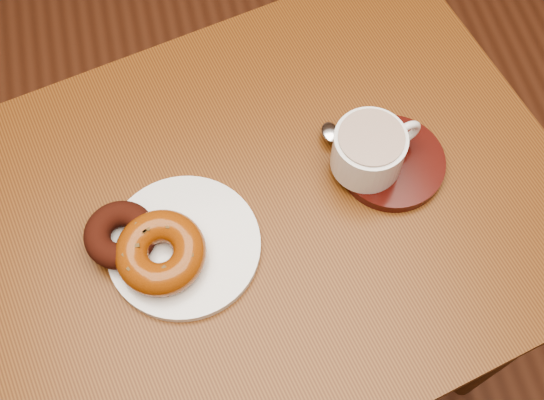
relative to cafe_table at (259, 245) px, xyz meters
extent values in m
plane|color=brown|center=(0.21, -0.15, -0.68)|extent=(6.00, 6.00, 0.00)
cube|color=brown|center=(0.00, 0.00, 0.11)|extent=(0.98, 0.82, 0.03)
cylinder|color=#482914|center=(0.44, -0.19, -0.29)|extent=(0.05, 0.05, 0.77)
cylinder|color=#482914|center=(-0.44, 0.19, -0.29)|extent=(0.05, 0.05, 0.77)
cylinder|color=#482914|center=(0.32, 0.36, -0.29)|extent=(0.05, 0.05, 0.77)
cylinder|color=white|center=(-0.11, -0.03, 0.13)|extent=(0.23, 0.23, 0.01)
torus|color=#38130B|center=(-0.18, -0.01, 0.16)|extent=(0.13, 0.13, 0.03)
torus|color=#8C410F|center=(-0.14, -0.05, 0.16)|extent=(0.13, 0.13, 0.04)
cube|color=#51391B|center=(-0.10, -0.05, 0.18)|extent=(0.01, 0.01, 0.00)
cube|color=#51391B|center=(-0.10, -0.03, 0.18)|extent=(0.01, 0.01, 0.00)
cube|color=#51391B|center=(-0.11, -0.02, 0.18)|extent=(0.01, 0.01, 0.00)
cube|color=#51391B|center=(-0.13, -0.01, 0.18)|extent=(0.01, 0.01, 0.00)
cube|color=#51391B|center=(-0.14, -0.01, 0.18)|extent=(0.01, 0.01, 0.00)
cube|color=#51391B|center=(-0.15, -0.02, 0.18)|extent=(0.01, 0.01, 0.00)
cube|color=#51391B|center=(-0.17, -0.03, 0.18)|extent=(0.01, 0.01, 0.00)
cube|color=#51391B|center=(-0.17, -0.04, 0.18)|extent=(0.01, 0.01, 0.00)
cube|color=#51391B|center=(-0.17, -0.06, 0.18)|extent=(0.01, 0.01, 0.00)
cube|color=#51391B|center=(-0.17, -0.07, 0.18)|extent=(0.01, 0.01, 0.00)
cube|color=#51391B|center=(-0.15, -0.08, 0.18)|extent=(0.01, 0.01, 0.00)
cube|color=#51391B|center=(-0.14, -0.08, 0.18)|extent=(0.01, 0.01, 0.00)
cube|color=#51391B|center=(-0.13, -0.08, 0.18)|extent=(0.01, 0.01, 0.00)
cube|color=#51391B|center=(-0.11, -0.07, 0.18)|extent=(0.01, 0.01, 0.00)
cube|color=#51391B|center=(-0.10, -0.06, 0.18)|extent=(0.01, 0.01, 0.00)
cylinder|color=#370B07|center=(0.20, 0.03, 0.14)|extent=(0.17, 0.17, 0.02)
cylinder|color=white|center=(0.16, 0.03, 0.18)|extent=(0.10, 0.10, 0.07)
cylinder|color=brown|center=(0.16, 0.03, 0.21)|extent=(0.09, 0.09, 0.00)
torus|color=white|center=(0.22, 0.04, 0.18)|extent=(0.05, 0.02, 0.05)
ellipsoid|color=silver|center=(0.12, 0.09, 0.15)|extent=(0.02, 0.03, 0.01)
cube|color=silver|center=(0.14, 0.04, 0.15)|extent=(0.04, 0.08, 0.00)
camera|label=1|loc=(-0.07, -0.39, 0.97)|focal=45.00mm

